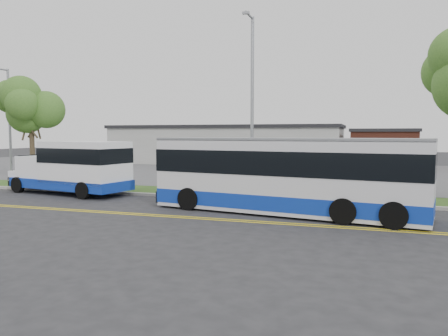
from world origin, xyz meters
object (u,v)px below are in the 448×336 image
(shuttle_bus, at_px, (75,166))
(pedestrian, at_px, (67,172))
(tree_west, at_px, (31,107))
(streetlight_near, at_px, (252,100))
(transit_bus, at_px, (285,175))
(parked_car_a, at_px, (235,165))
(parked_car_b, at_px, (185,165))
(streetlight_far, at_px, (9,119))

(shuttle_bus, distance_m, pedestrian, 2.30)
(tree_west, height_order, streetlight_near, streetlight_near)
(shuttle_bus, bearing_deg, transit_bus, 0.82)
(parked_car_a, bearing_deg, shuttle_bus, -115.64)
(streetlight_near, bearing_deg, tree_west, 178.20)
(parked_car_b, bearing_deg, pedestrian, -85.06)
(shuttle_bus, bearing_deg, parked_car_b, 97.21)
(transit_bus, distance_m, parked_car_a, 15.73)
(pedestrian, height_order, parked_car_b, pedestrian)
(parked_car_a, bearing_deg, tree_west, -140.12)
(tree_west, height_order, transit_bus, tree_west)
(streetlight_near, distance_m, parked_car_b, 14.86)
(pedestrian, bearing_deg, parked_car_a, -148.47)
(transit_bus, bearing_deg, parked_car_b, 135.22)
(streetlight_far, bearing_deg, tree_west, -28.98)
(tree_west, height_order, pedestrian, tree_west)
(pedestrian, height_order, parked_car_a, pedestrian)
(streetlight_near, height_order, parked_car_b, streetlight_near)
(streetlight_near, relative_size, parked_car_b, 2.11)
(tree_west, bearing_deg, shuttle_bus, -27.08)
(shuttle_bus, distance_m, parked_car_b, 13.52)
(tree_west, xyz_separation_m, parked_car_b, (6.31, 10.72, -4.37))
(tree_west, xyz_separation_m, streetlight_near, (15.00, -0.47, 0.11))
(pedestrian, bearing_deg, tree_west, -42.77)
(tree_west, height_order, streetlight_far, streetlight_far)
(streetlight_near, distance_m, pedestrian, 12.11)
(pedestrian, bearing_deg, shuttle_bus, 116.61)
(tree_west, height_order, parked_car_b, tree_west)
(transit_bus, xyz_separation_m, parked_car_b, (-11.33, 15.71, -0.88))
(streetlight_far, distance_m, parked_car_b, 13.87)
(transit_bus, bearing_deg, streetlight_far, 170.99)
(parked_car_a, bearing_deg, streetlight_far, -154.87)
(parked_car_a, bearing_deg, transit_bus, -65.65)
(tree_west, relative_size, parked_car_a, 1.38)
(transit_bus, bearing_deg, tree_west, 173.60)
(pedestrian, xyz_separation_m, parked_car_a, (7.51, 10.62, -0.14))
(tree_west, relative_size, shuttle_bus, 0.86)
(streetlight_far, relative_size, parked_car_b, 1.78)
(tree_west, bearing_deg, streetlight_near, -1.80)
(shuttle_bus, relative_size, parked_car_b, 1.79)
(transit_bus, bearing_deg, shuttle_bus, 179.02)
(transit_bus, bearing_deg, pedestrian, 174.61)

